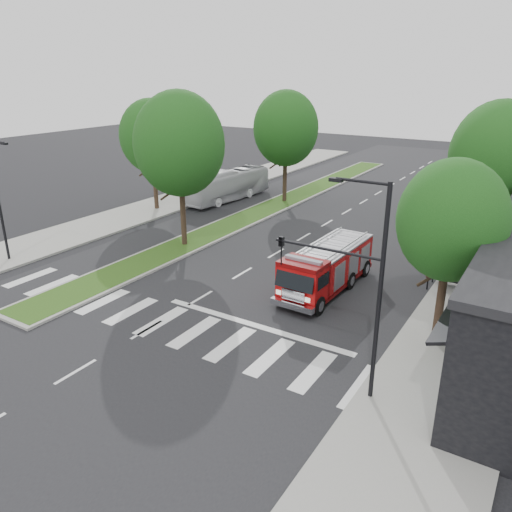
{
  "coord_description": "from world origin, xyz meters",
  "views": [
    {
      "loc": [
        14.99,
        -18.55,
        11.22
      ],
      "look_at": [
        1.69,
        2.81,
        1.8
      ],
      "focal_mm": 35.0,
      "sensor_mm": 36.0,
      "label": 1
    }
  ],
  "objects": [
    {
      "name": "median",
      "position": [
        -6.0,
        18.0,
        0.08
      ],
      "size": [
        3.0,
        50.0,
        0.15
      ],
      "color": "gray",
      "rests_on": "ground"
    },
    {
      "name": "tree_median_near",
      "position": [
        -6.0,
        6.0,
        6.81
      ],
      "size": [
        5.8,
        5.8,
        10.16
      ],
      "color": "black",
      "rests_on": "ground"
    },
    {
      "name": "tree_right_near",
      "position": [
        11.5,
        2.0,
        5.51
      ],
      "size": [
        4.4,
        4.4,
        8.05
      ],
      "color": "black",
      "rests_on": "ground"
    },
    {
      "name": "sidewalk_left",
      "position": [
        -14.5,
        10.0,
        0.07
      ],
      "size": [
        5.0,
        80.0,
        0.15
      ],
      "primitive_type": "cube",
      "color": "gray",
      "rests_on": "ground"
    },
    {
      "name": "tree_right_mid",
      "position": [
        11.5,
        14.0,
        6.49
      ],
      "size": [
        5.6,
        5.6,
        9.72
      ],
      "color": "black",
      "rests_on": "ground"
    },
    {
      "name": "sidewalk_right",
      "position": [
        12.5,
        10.0,
        0.07
      ],
      "size": [
        5.0,
        80.0,
        0.15
      ],
      "primitive_type": "cube",
      "color": "gray",
      "rests_on": "ground"
    },
    {
      "name": "ground",
      "position": [
        0.0,
        0.0,
        0.0
      ],
      "size": [
        140.0,
        140.0,
        0.0
      ],
      "primitive_type": "plane",
      "color": "black",
      "rests_on": "ground"
    },
    {
      "name": "streetlight_right_near",
      "position": [
        9.61,
        -3.5,
        4.67
      ],
      "size": [
        4.08,
        0.22,
        8.0
      ],
      "color": "black",
      "rests_on": "ground"
    },
    {
      "name": "tree_left_mid",
      "position": [
        -14.0,
        12.0,
        6.16
      ],
      "size": [
        5.2,
        5.2,
        9.16
      ],
      "color": "black",
      "rests_on": "ground"
    },
    {
      "name": "bus_shelter",
      "position": [
        11.2,
        8.15,
        2.04
      ],
      "size": [
        3.2,
        1.6,
        2.61
      ],
      "color": "black",
      "rests_on": "ground"
    },
    {
      "name": "streetlight_right_far",
      "position": [
        10.35,
        20.0,
        4.48
      ],
      "size": [
        2.11,
        0.2,
        8.0
      ],
      "color": "black",
      "rests_on": "ground"
    },
    {
      "name": "tree_median_far",
      "position": [
        -6.0,
        20.0,
        6.49
      ],
      "size": [
        5.6,
        5.6,
        9.72
      ],
      "color": "black",
      "rests_on": "ground"
    },
    {
      "name": "city_bus",
      "position": [
        -10.84,
        18.08,
        1.35
      ],
      "size": [
        3.12,
        9.84,
        2.7
      ],
      "primitive_type": "imported",
      "rotation": [
        0.0,
        0.0,
        -0.09
      ],
      "color": "silver",
      "rests_on": "ground"
    },
    {
      "name": "fire_engine",
      "position": [
        5.11,
        4.52,
        1.27
      ],
      "size": [
        2.56,
        7.72,
        2.65
      ],
      "rotation": [
        0.0,
        0.0,
        -0.03
      ],
      "color": "#660506",
      "rests_on": "ground"
    }
  ]
}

